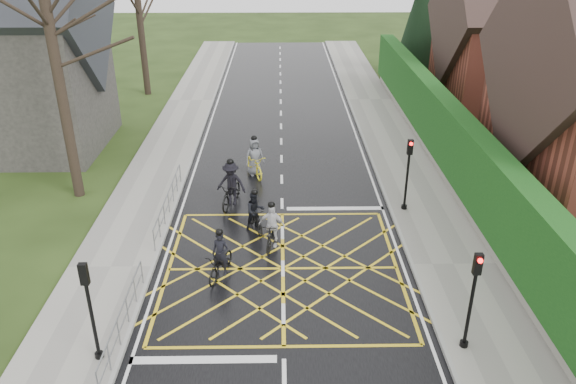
{
  "coord_description": "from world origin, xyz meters",
  "views": [
    {
      "loc": [
        -0.07,
        -16.51,
        11.04
      ],
      "look_at": [
        0.23,
        3.47,
        1.3
      ],
      "focal_mm": 35.0,
      "sensor_mm": 36.0,
      "label": 1
    }
  ],
  "objects_px": {
    "cyclist_front": "(272,230)",
    "cyclist_lead": "(255,162)",
    "cyclist_back": "(255,215)",
    "cyclist_mid": "(231,188)",
    "cyclist_rear": "(221,261)"
  },
  "relations": [
    {
      "from": "cyclist_back",
      "to": "cyclist_front",
      "type": "relative_size",
      "value": 0.94
    },
    {
      "from": "cyclist_mid",
      "to": "cyclist_front",
      "type": "distance_m",
      "value": 3.87
    },
    {
      "from": "cyclist_back",
      "to": "cyclist_lead",
      "type": "xyz_separation_m",
      "value": [
        -0.22,
        5.24,
        0.04
      ]
    },
    {
      "from": "cyclist_back",
      "to": "cyclist_front",
      "type": "distance_m",
      "value": 1.44
    },
    {
      "from": "cyclist_front",
      "to": "cyclist_mid",
      "type": "bearing_deg",
      "value": 127.42
    },
    {
      "from": "cyclist_rear",
      "to": "cyclist_mid",
      "type": "distance_m",
      "value": 5.36
    },
    {
      "from": "cyclist_mid",
      "to": "cyclist_lead",
      "type": "height_order",
      "value": "cyclist_mid"
    },
    {
      "from": "cyclist_front",
      "to": "cyclist_lead",
      "type": "distance_m",
      "value": 6.57
    },
    {
      "from": "cyclist_rear",
      "to": "cyclist_mid",
      "type": "bearing_deg",
      "value": 108.56
    },
    {
      "from": "cyclist_front",
      "to": "cyclist_lead",
      "type": "bearing_deg",
      "value": 108.27
    },
    {
      "from": "cyclist_back",
      "to": "cyclist_mid",
      "type": "bearing_deg",
      "value": 96.36
    },
    {
      "from": "cyclist_rear",
      "to": "cyclist_lead",
      "type": "relative_size",
      "value": 0.91
    },
    {
      "from": "cyclist_rear",
      "to": "cyclist_front",
      "type": "height_order",
      "value": "cyclist_front"
    },
    {
      "from": "cyclist_rear",
      "to": "cyclist_front",
      "type": "bearing_deg",
      "value": 66.13
    },
    {
      "from": "cyclist_back",
      "to": "cyclist_lead",
      "type": "distance_m",
      "value": 5.25
    }
  ]
}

